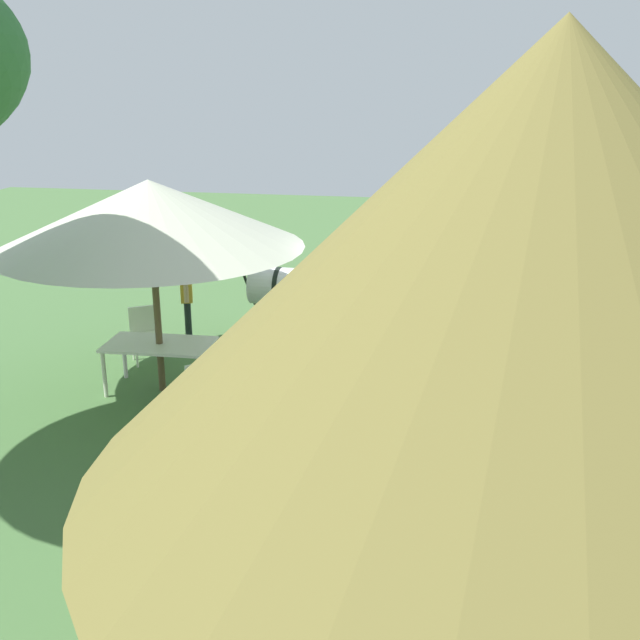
{
  "coord_description": "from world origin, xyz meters",
  "views": [
    {
      "loc": [
        -0.69,
        10.68,
        4.44
      ],
      "look_at": [
        1.22,
        0.39,
        1.0
      ],
      "focal_mm": 41.53,
      "sensor_mm": 36.0,
      "label": 1
    }
  ],
  "objects_px": {
    "guest_beside_umbrella": "(186,291)",
    "standing_watcher": "(580,297)",
    "shade_umbrella": "(150,214)",
    "patio_chair_west_end": "(199,387)",
    "zebra_toward_hut": "(300,288)",
    "zebra_by_umbrella": "(343,333)",
    "patio_dining_table": "(160,348)",
    "thatched_hut": "(533,386)",
    "patio_chair_near_hut": "(144,330)",
    "striped_lounge_chair": "(434,350)",
    "zebra_nearest_camera": "(583,356)"
  },
  "relations": [
    {
      "from": "guest_beside_umbrella",
      "to": "standing_watcher",
      "type": "height_order",
      "value": "standing_watcher"
    },
    {
      "from": "shade_umbrella",
      "to": "patio_chair_west_end",
      "type": "bearing_deg",
      "value": 134.26
    },
    {
      "from": "standing_watcher",
      "to": "zebra_toward_hut",
      "type": "height_order",
      "value": "standing_watcher"
    },
    {
      "from": "shade_umbrella",
      "to": "zebra_by_umbrella",
      "type": "bearing_deg",
      "value": -178.58
    },
    {
      "from": "standing_watcher",
      "to": "patio_chair_west_end",
      "type": "bearing_deg",
      "value": 115.26
    },
    {
      "from": "patio_dining_table",
      "to": "guest_beside_umbrella",
      "type": "height_order",
      "value": "guest_beside_umbrella"
    },
    {
      "from": "zebra_by_umbrella",
      "to": "zebra_toward_hut",
      "type": "height_order",
      "value": "zebra_by_umbrella"
    },
    {
      "from": "patio_chair_west_end",
      "to": "zebra_toward_hut",
      "type": "height_order",
      "value": "zebra_toward_hut"
    },
    {
      "from": "thatched_hut",
      "to": "shade_umbrella",
      "type": "xyz_separation_m",
      "value": [
        4.7,
        -5.11,
        0.05
      ]
    },
    {
      "from": "patio_dining_table",
      "to": "patio_chair_west_end",
      "type": "distance_m",
      "value": 1.33
    },
    {
      "from": "patio_dining_table",
      "to": "shade_umbrella",
      "type": "bearing_deg",
      "value": 90.0
    },
    {
      "from": "patio_chair_near_hut",
      "to": "striped_lounge_chair",
      "type": "bearing_deg",
      "value": 154.76
    },
    {
      "from": "zebra_nearest_camera",
      "to": "zebra_by_umbrella",
      "type": "height_order",
      "value": "zebra_by_umbrella"
    },
    {
      "from": "shade_umbrella",
      "to": "patio_dining_table",
      "type": "bearing_deg",
      "value": -90.0
    },
    {
      "from": "standing_watcher",
      "to": "striped_lounge_chair",
      "type": "relative_size",
      "value": 1.88
    },
    {
      "from": "thatched_hut",
      "to": "standing_watcher",
      "type": "relative_size",
      "value": 3.28
    },
    {
      "from": "patio_chair_west_end",
      "to": "standing_watcher",
      "type": "bearing_deg",
      "value": -11.31
    },
    {
      "from": "thatched_hut",
      "to": "zebra_toward_hut",
      "type": "bearing_deg",
      "value": -67.52
    },
    {
      "from": "zebra_nearest_camera",
      "to": "zebra_toward_hut",
      "type": "distance_m",
      "value": 4.93
    },
    {
      "from": "thatched_hut",
      "to": "shade_umbrella",
      "type": "bearing_deg",
      "value": -47.36
    },
    {
      "from": "standing_watcher",
      "to": "zebra_by_umbrella",
      "type": "distance_m",
      "value": 4.26
    },
    {
      "from": "patio_chair_west_end",
      "to": "zebra_toward_hut",
      "type": "relative_size",
      "value": 0.39
    },
    {
      "from": "guest_beside_umbrella",
      "to": "patio_dining_table",
      "type": "bearing_deg",
      "value": -10.86
    },
    {
      "from": "shade_umbrella",
      "to": "standing_watcher",
      "type": "distance_m",
      "value": 6.87
    },
    {
      "from": "shade_umbrella",
      "to": "guest_beside_umbrella",
      "type": "distance_m",
      "value": 2.66
    },
    {
      "from": "thatched_hut",
      "to": "striped_lounge_chair",
      "type": "relative_size",
      "value": 6.15
    },
    {
      "from": "patio_dining_table",
      "to": "guest_beside_umbrella",
      "type": "relative_size",
      "value": 1.01
    },
    {
      "from": "shade_umbrella",
      "to": "striped_lounge_chair",
      "type": "height_order",
      "value": "shade_umbrella"
    },
    {
      "from": "patio_dining_table",
      "to": "guest_beside_umbrella",
      "type": "bearing_deg",
      "value": -81.06
    },
    {
      "from": "standing_watcher",
      "to": "zebra_toward_hut",
      "type": "xyz_separation_m",
      "value": [
        4.6,
        0.13,
        -0.06
      ]
    },
    {
      "from": "thatched_hut",
      "to": "shade_umbrella",
      "type": "height_order",
      "value": "thatched_hut"
    },
    {
      "from": "thatched_hut",
      "to": "standing_watcher",
      "type": "bearing_deg",
      "value": -101.24
    },
    {
      "from": "patio_chair_near_hut",
      "to": "zebra_by_umbrella",
      "type": "xyz_separation_m",
      "value": [
        -3.43,
        1.04,
        0.52
      ]
    },
    {
      "from": "patio_dining_table",
      "to": "patio_chair_west_end",
      "type": "height_order",
      "value": "patio_chair_west_end"
    },
    {
      "from": "patio_chair_near_hut",
      "to": "shade_umbrella",
      "type": "bearing_deg",
      "value": 90.0
    },
    {
      "from": "standing_watcher",
      "to": "thatched_hut",
      "type": "bearing_deg",
      "value": 161.08
    },
    {
      "from": "zebra_by_umbrella",
      "to": "patio_dining_table",
      "type": "bearing_deg",
      "value": 65.6
    },
    {
      "from": "patio_dining_table",
      "to": "zebra_nearest_camera",
      "type": "bearing_deg",
      "value": 179.16
    },
    {
      "from": "guest_beside_umbrella",
      "to": "zebra_nearest_camera",
      "type": "xyz_separation_m",
      "value": [
        -6.23,
        2.11,
        0.04
      ]
    },
    {
      "from": "patio_chair_west_end",
      "to": "zebra_toward_hut",
      "type": "distance_m",
      "value": 3.41
    },
    {
      "from": "thatched_hut",
      "to": "guest_beside_umbrella",
      "type": "relative_size",
      "value": 3.67
    },
    {
      "from": "zebra_toward_hut",
      "to": "patio_dining_table",
      "type": "bearing_deg",
      "value": -32.1
    },
    {
      "from": "striped_lounge_chair",
      "to": "patio_dining_table",
      "type": "bearing_deg",
      "value": -115.27
    },
    {
      "from": "guest_beside_umbrella",
      "to": "zebra_by_umbrella",
      "type": "xyz_separation_m",
      "value": [
        -3.02,
        1.96,
        0.1
      ]
    },
    {
      "from": "guest_beside_umbrella",
      "to": "zebra_toward_hut",
      "type": "relative_size",
      "value": 0.68
    },
    {
      "from": "patio_dining_table",
      "to": "zebra_by_umbrella",
      "type": "height_order",
      "value": "zebra_by_umbrella"
    },
    {
      "from": "thatched_hut",
      "to": "patio_chair_west_end",
      "type": "height_order",
      "value": "thatched_hut"
    },
    {
      "from": "zebra_by_umbrella",
      "to": "thatched_hut",
      "type": "bearing_deg",
      "value": 175.32
    },
    {
      "from": "patio_chair_near_hut",
      "to": "zebra_nearest_camera",
      "type": "xyz_separation_m",
      "value": [
        -6.63,
        1.19,
        0.47
      ]
    },
    {
      "from": "patio_dining_table",
      "to": "patio_chair_west_end",
      "type": "relative_size",
      "value": 1.78
    }
  ]
}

